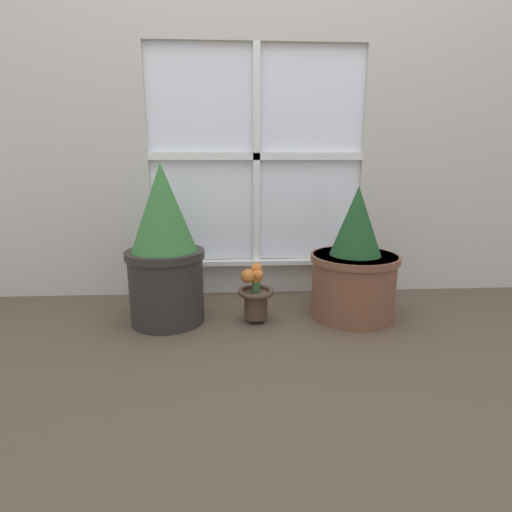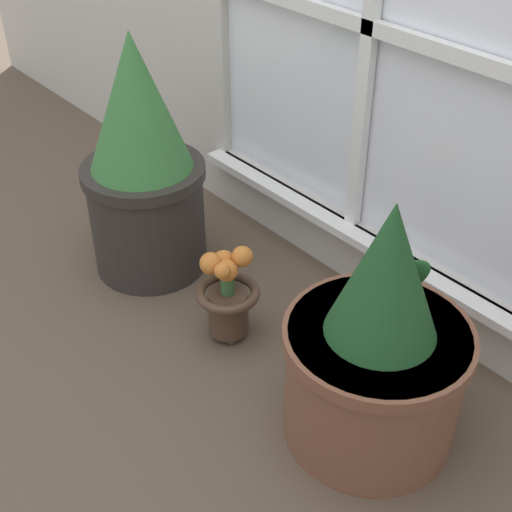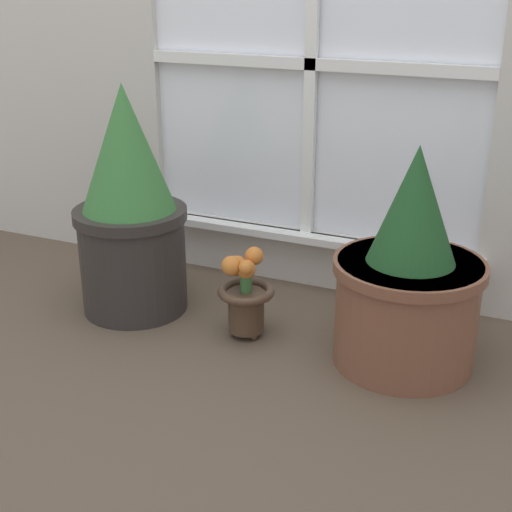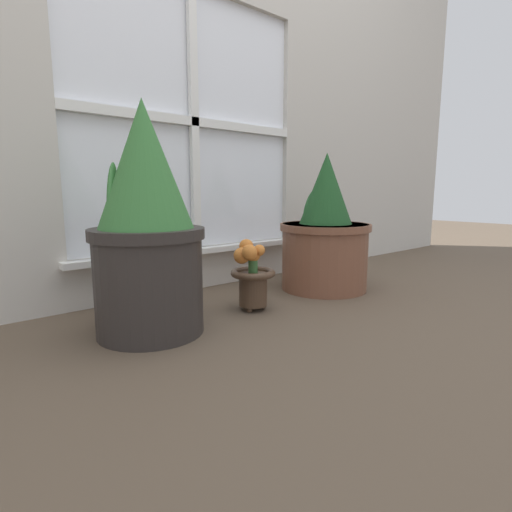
# 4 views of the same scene
# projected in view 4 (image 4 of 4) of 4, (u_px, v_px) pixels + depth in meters

# --- Properties ---
(ground_plane) EXTENTS (10.00, 10.00, 0.00)m
(ground_plane) POSITION_uv_depth(u_px,v_px,m) (287.00, 318.00, 1.39)
(ground_plane) COLOR brown
(potted_plant_left) EXTENTS (0.34, 0.34, 0.70)m
(potted_plant_left) POSITION_uv_depth(u_px,v_px,m) (147.00, 229.00, 1.19)
(potted_plant_left) COLOR #2D2826
(potted_plant_left) RESTS_ON ground_plane
(potted_plant_right) EXTENTS (0.40, 0.40, 0.60)m
(potted_plant_right) POSITION_uv_depth(u_px,v_px,m) (325.00, 237.00, 1.76)
(potted_plant_right) COLOR brown
(potted_plant_right) RESTS_ON ground_plane
(flower_vase) EXTENTS (0.16, 0.16, 0.26)m
(flower_vase) POSITION_uv_depth(u_px,v_px,m) (252.00, 275.00, 1.46)
(flower_vase) COLOR #473323
(flower_vase) RESTS_ON ground_plane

